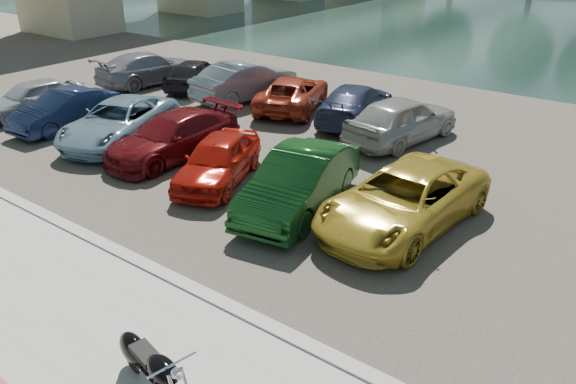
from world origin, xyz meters
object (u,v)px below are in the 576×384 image
at_px(car_1, 65,110).
at_px(car_2, 119,122).
at_px(motorcycle, 151,368).
at_px(car_0, 32,98).

xyz_separation_m(car_1, car_2, (2.61, 0.25, 0.02)).
height_order(motorcycle, car_2, car_2).
bearing_deg(motorcycle, car_0, 167.45).
bearing_deg(car_0, car_2, 7.67).
bearing_deg(car_1, car_0, 174.24).
bearing_deg(car_2, motorcycle, -54.41).
distance_m(motorcycle, car_2, 11.63).
xyz_separation_m(motorcycle, car_2, (-9.43, 6.80, 0.14)).
height_order(car_1, car_2, car_2).
xyz_separation_m(car_0, car_1, (2.25, -0.11, -0.02)).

